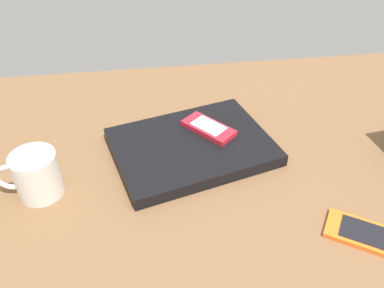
{
  "coord_description": "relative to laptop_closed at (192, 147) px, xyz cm",
  "views": [
    {
      "loc": [
        18.78,
        62.53,
        55.86
      ],
      "look_at": [
        9.9,
        -1.45,
        5.0
      ],
      "focal_mm": 37.36,
      "sensor_mm": 36.0,
      "label": 1
    }
  ],
  "objects": [
    {
      "name": "coffee_mug",
      "position": [
        29.34,
        7.95,
        3.04
      ],
      "size": [
        11.37,
        8.13,
        8.66
      ],
      "color": "silver",
      "rests_on": "desk_surface"
    },
    {
      "name": "laptop_closed",
      "position": [
        0.0,
        0.0,
        0.0
      ],
      "size": [
        36.34,
        30.43,
        2.59
      ],
      "primitive_type": "cube",
      "rotation": [
        0.0,
        0.0,
        0.26
      ],
      "color": "black",
      "rests_on": "desk_surface"
    },
    {
      "name": "desk_surface",
      "position": [
        -9.9,
        1.45,
        -2.79
      ],
      "size": [
        120.0,
        80.0,
        3.0
      ],
      "primitive_type": "cube",
      "color": "brown",
      "rests_on": "ground"
    },
    {
      "name": "cell_phone_on_laptop",
      "position": [
        -4.03,
        -3.47,
        1.89
      ],
      "size": [
        11.34,
        12.03,
        1.26
      ],
      "color": "red",
      "rests_on": "laptop_closed"
    },
    {
      "name": "cell_phone_on_desk",
      "position": [
        -24.97,
        25.67,
        -0.84
      ],
      "size": [
        13.42,
        11.85,
        0.97
      ],
      "color": "orange",
      "rests_on": "desk_surface"
    }
  ]
}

